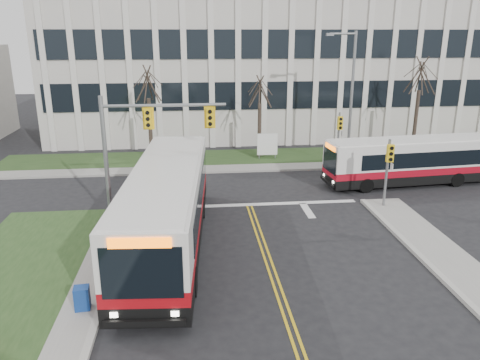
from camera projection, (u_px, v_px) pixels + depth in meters
name	position (u px, v px, depth m)	size (l,w,h in m)	color
ground	(275.00, 279.00, 18.01)	(120.00, 120.00, 0.00)	black
sidewalk_cross	(307.00, 166.00, 32.89)	(44.00, 1.60, 0.14)	#9E9B93
building_lawn	(298.00, 157.00, 35.55)	(44.00, 5.00, 0.12)	#26421C
office_building	(273.00, 66.00, 45.14)	(40.00, 16.00, 12.00)	beige
mast_arm_signal	(139.00, 135.00, 22.97)	(6.11, 0.38, 6.20)	slate
signal_pole_near	(388.00, 164.00, 24.50)	(0.34, 0.39, 3.80)	slate
signal_pole_far	(339.00, 131.00, 32.56)	(0.34, 0.39, 3.80)	slate
streetlight	(350.00, 91.00, 32.59)	(2.15, 0.25, 9.20)	slate
directory_sign	(267.00, 145.00, 34.50)	(1.50, 0.12, 2.00)	slate
tree_left	(148.00, 86.00, 32.83)	(1.80, 1.80, 7.70)	#42352B
tree_mid	(260.00, 93.00, 33.99)	(1.80, 1.80, 6.82)	#42352B
tree_right	(420.00, 77.00, 34.67)	(1.80, 1.80, 8.25)	#42352B
bus_main	(168.00, 209.00, 20.31)	(2.85, 13.15, 3.51)	silver
bus_cross	(410.00, 162.00, 28.91)	(2.29, 10.59, 2.82)	silver
newspaper_box_blue	(82.00, 300.00, 15.76)	(0.50, 0.45, 0.95)	navy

